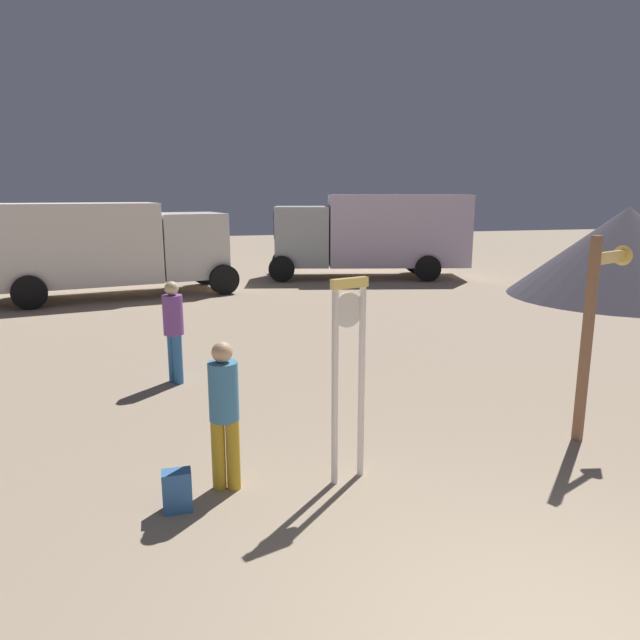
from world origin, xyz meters
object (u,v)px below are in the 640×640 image
standing_clock (348,361)px  dome_tent (625,252)px  person_distant (174,327)px  box_truck_far (374,232)px  backpack (177,491)px  arrow_sign (602,303)px  person_near_clock (224,408)px  box_truck_near (97,245)px

standing_clock → dome_tent: (11.26, 8.66, 0.01)m
person_distant → box_truck_far: box_truck_far is taller
backpack → dome_tent: bearing=34.2°
box_truck_far → dome_tent: (5.63, -5.84, -0.31)m
box_truck_far → standing_clock: bearing=-111.2°
arrow_sign → box_truck_far: bearing=80.9°
person_near_clock → person_distant: size_ratio=0.95×
backpack → box_truck_near: size_ratio=0.05×
person_near_clock → box_truck_far: bearing=64.4°
backpack → standing_clock: bearing=6.0°
arrow_sign → dome_tent: bearing=46.5°
arrow_sign → box_truck_far: (2.28, 14.16, -0.06)m
standing_clock → arrow_sign: 3.39m
standing_clock → box_truck_far: bearing=68.8°
person_distant → box_truck_far: (7.32, 10.67, 0.71)m
box_truck_near → person_near_clock: bearing=-79.2°
arrow_sign → box_truck_near: bearing=119.8°
person_distant → box_truck_far: 12.96m
standing_clock → box_truck_near: bearing=106.2°
standing_clock → arrow_sign: arrow_sign is taller
standing_clock → box_truck_near: size_ratio=0.28×
arrow_sign → backpack: arrow_sign is taller
arrow_sign → box_truck_near: size_ratio=0.33×
person_near_clock → box_truck_far: box_truck_far is taller
backpack → dome_tent: size_ratio=0.06×
arrow_sign → box_truck_near: (-7.00, 12.23, -0.16)m
arrow_sign → dome_tent: 11.49m
person_near_clock → arrow_sign: bearing=2.8°
arrow_sign → person_distant: size_ratio=1.53×
arrow_sign → box_truck_far: box_truck_far is taller
dome_tent → person_near_clock: bearing=-145.7°
standing_clock → arrow_sign: size_ratio=0.86×
person_near_clock → person_distant: person_distant is taller
person_distant → arrow_sign: bearing=-34.7°
dome_tent → backpack: bearing=-145.8°
standing_clock → person_distant: standing_clock is taller
standing_clock → arrow_sign: bearing=5.8°
person_distant → dome_tent: (12.95, 4.83, 0.39)m
arrow_sign → person_near_clock: arrow_sign is taller
standing_clock → box_truck_far: (5.63, 14.51, 0.32)m
person_near_clock → dome_tent: 15.17m
standing_clock → box_truck_near: (-3.65, 12.57, 0.22)m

